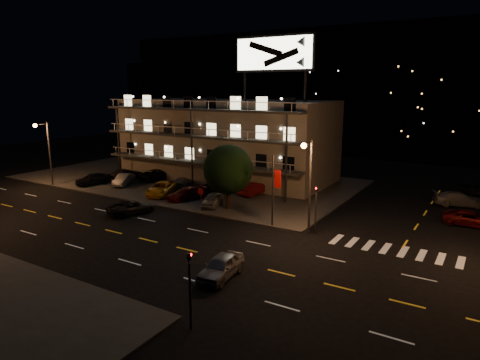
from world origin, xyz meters
The scene contains 26 objects.
ground centered at (0.00, 0.00, 0.00)m, with size 140.00×140.00×0.00m, color black.
curb_nw centered at (-14.00, 20.00, 0.07)m, with size 44.00×24.00×0.15m, color #343532.
motel centered at (-9.94, 23.88, 5.34)m, with size 28.00×13.80×18.10m.
hill_backdrop centered at (-5.94, 68.78, 11.55)m, with size 120.00×25.00×24.00m.
streetlight_nw centered at (-26.00, 7.94, 4.96)m, with size 0.44×1.92×8.00m.
streetlight_nc centered at (8.50, 7.94, 4.96)m, with size 0.44×1.92×8.00m.
signal_nw centered at (9.00, 8.50, 2.57)m, with size 0.20×0.27×4.60m.
signal_sw centered at (9.00, -8.50, 2.57)m, with size 0.20×0.27×4.60m.
banner_north centered at (5.09, 8.40, 3.43)m, with size 0.83×0.16×6.40m.
stop_sign centered at (-3.00, 8.57, 1.71)m, with size 0.91×0.11×2.61m.
tree centered at (-1.32, 10.89, 4.01)m, with size 5.16×4.97×6.50m.
lot_car_0 centered at (-21.81, 11.11, 0.89)m, with size 1.74×4.34×1.48m, color black.
lot_car_1 centered at (-18.27, 12.92, 0.84)m, with size 1.46×4.19×1.38m, color gray.
lot_car_2 centered at (-10.75, 11.58, 0.87)m, with size 2.39×5.19×1.44m, color orange.
lot_car_3 centered at (-7.09, 11.34, 0.81)m, with size 1.84×4.54×1.32m, color #5A0C0E.
lot_car_4 centered at (-3.19, 10.84, 0.80)m, with size 1.54×3.82×1.30m, color gray.
lot_car_5 centered at (-20.39, 15.47, 0.84)m, with size 1.45×4.17×1.37m, color black.
lot_car_6 centered at (-16.81, 17.50, 0.86)m, with size 2.37×5.14×1.43m, color black.
lot_car_7 centered at (-11.15, 15.66, 0.77)m, with size 1.74×4.28×1.24m, color gray.
lot_car_8 centered at (-6.63, 15.34, 0.80)m, with size 1.53×3.81×1.30m, color black.
lot_car_9 centered at (-1.80, 17.23, 0.88)m, with size 1.55×4.45×1.47m, color #5A0C0E.
side_car_1 centered at (20.14, 17.90, 0.66)m, with size 2.18×4.72×1.31m, color #5A0C0E.
side_car_2 centered at (18.54, 24.72, 0.73)m, with size 2.04×5.01×1.45m, color gray.
side_car_3 centered at (19.83, 31.02, 0.65)m, with size 1.53×3.81×1.30m, color black.
road_car_east centered at (6.91, -2.61, 0.73)m, with size 1.73×4.30×1.46m, color gray.
road_car_west centered at (-8.60, 4.71, 0.65)m, with size 2.16×4.68×1.30m, color black.
Camera 1 is at (21.52, -24.14, 12.14)m, focal length 32.00 mm.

